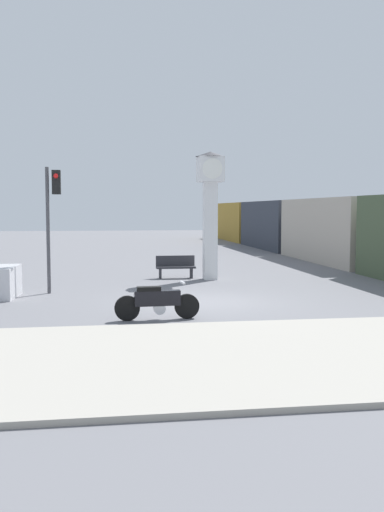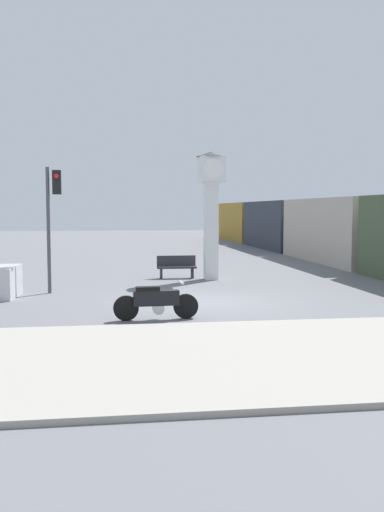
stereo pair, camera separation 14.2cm
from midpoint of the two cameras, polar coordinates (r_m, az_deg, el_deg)
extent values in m
plane|color=slate|center=(17.42, 0.90, -4.60)|extent=(120.00, 120.00, 0.00)
cube|color=#9E998E|center=(11.08, 6.60, -9.77)|extent=(36.00, 6.00, 0.10)
cylinder|color=black|center=(14.74, -0.79, -5.04)|extent=(0.65, 0.14, 0.64)
cylinder|color=black|center=(14.53, -6.78, -5.21)|extent=(0.65, 0.14, 0.64)
cube|color=black|center=(14.58, -3.77, -4.23)|extent=(1.19, 0.30, 0.38)
cube|color=black|center=(14.51, -4.61, -3.29)|extent=(0.61, 0.28, 0.11)
cylinder|color=silver|center=(14.63, -3.56, -5.25)|extent=(0.31, 0.23, 0.30)
cube|color=silver|center=(14.62, -1.24, -2.67)|extent=(0.09, 0.47, 0.04)
cube|color=white|center=(22.85, 1.65, 2.52)|extent=(0.52, 0.52, 3.90)
cube|color=white|center=(22.89, 1.66, 8.66)|extent=(0.99, 0.99, 0.99)
cylinder|color=white|center=(22.39, 1.89, 8.75)|extent=(0.79, 0.02, 0.79)
cone|color=#333338|center=(22.94, 1.66, 10.15)|extent=(1.19, 1.19, 0.20)
cube|color=#ADA393|center=(31.60, 13.99, 2.52)|extent=(2.80, 10.16, 3.40)
cube|color=#333842|center=(41.74, 8.32, 3.10)|extent=(2.80, 10.16, 3.40)
cube|color=olive|center=(52.13, 4.88, 3.43)|extent=(2.80, 10.16, 3.40)
cylinder|color=#47474C|center=(19.60, -14.40, 2.47)|extent=(0.12, 0.12, 4.21)
cube|color=black|center=(19.58, -13.62, 7.18)|extent=(0.28, 0.24, 0.80)
sphere|color=red|center=(19.44, -13.67, 7.79)|extent=(0.16, 0.16, 0.16)
cube|color=#2D2D33|center=(23.27, -1.81, -1.14)|extent=(1.60, 0.44, 0.08)
cube|color=#2D2D33|center=(23.44, -1.86, -0.49)|extent=(1.60, 0.06, 0.44)
cube|color=#2D2D33|center=(23.23, -3.37, -1.77)|extent=(0.08, 0.35, 0.41)
cube|color=#2D2D33|center=(23.38, -0.25, -1.72)|extent=(0.08, 0.35, 0.41)
camera|label=1|loc=(0.07, -90.22, -0.02)|focal=40.00mm
camera|label=2|loc=(0.07, 89.78, 0.02)|focal=40.00mm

